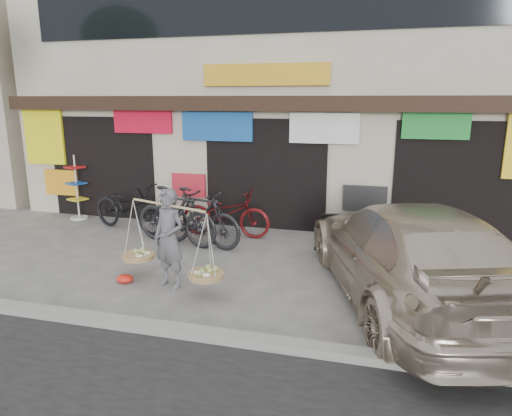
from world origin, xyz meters
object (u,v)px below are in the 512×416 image
(bike_1, at_px, (198,218))
(bike_2, at_px, (226,213))
(bike_3, at_px, (176,216))
(suv, at_px, (408,253))
(display_rack, at_px, (77,193))
(bike_0, at_px, (128,207))
(street_vendor, at_px, (169,242))

(bike_1, distance_m, bike_2, 0.92)
(bike_3, distance_m, suv, 5.09)
(display_rack, bearing_deg, suv, -20.62)
(bike_2, xyz_separation_m, display_rack, (-4.36, 0.52, 0.13))
(bike_0, height_order, display_rack, display_rack)
(bike_1, relative_size, display_rack, 1.24)
(bike_1, height_order, bike_3, same)
(street_vendor, distance_m, bike_0, 3.82)
(bike_1, xyz_separation_m, bike_2, (0.34, 0.85, -0.08))
(street_vendor, relative_size, bike_1, 0.97)
(bike_0, bearing_deg, bike_1, -90.07)
(bike_0, relative_size, bike_1, 1.06)
(bike_1, xyz_separation_m, display_rack, (-4.02, 1.37, 0.05))
(bike_3, height_order, suv, suv)
(bike_3, xyz_separation_m, display_rack, (-3.49, 1.37, 0.05))
(bike_1, bearing_deg, bike_3, 103.77)
(display_rack, bearing_deg, street_vendor, -39.27)
(suv, bearing_deg, street_vendor, -11.28)
(bike_0, distance_m, bike_2, 2.45)
(bike_2, relative_size, display_rack, 1.24)
(street_vendor, xyz_separation_m, bike_2, (-0.03, 3.06, -0.23))
(street_vendor, height_order, bike_1, street_vendor)
(bike_0, xyz_separation_m, bike_1, (2.10, -0.69, 0.05))
(bike_0, distance_m, bike_1, 2.22)
(street_vendor, height_order, bike_2, street_vendor)
(street_vendor, bearing_deg, bike_0, 150.30)
(suv, bearing_deg, display_rack, -38.91)
(bike_2, bearing_deg, display_rack, 82.03)
(street_vendor, xyz_separation_m, bike_1, (-0.37, 2.21, -0.15))
(suv, bearing_deg, bike_2, -51.77)
(street_vendor, distance_m, bike_3, 2.39)
(bike_1, height_order, suv, suv)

